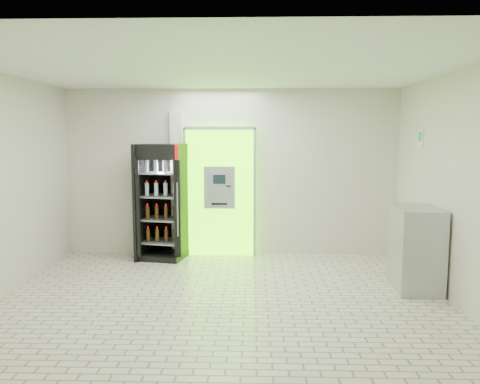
{
  "coord_description": "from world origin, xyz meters",
  "views": [
    {
      "loc": [
        0.4,
        -5.95,
        2.16
      ],
      "look_at": [
        0.2,
        1.2,
        1.3
      ],
      "focal_mm": 35.0,
      "sensor_mm": 36.0,
      "label": 1
    }
  ],
  "objects": [
    {
      "name": "pillar",
      "position": [
        -0.98,
        2.45,
        1.3
      ],
      "size": [
        0.22,
        0.11,
        2.6
      ],
      "color": "silver",
      "rests_on": "ground"
    },
    {
      "name": "ground",
      "position": [
        0.0,
        0.0,
        0.0
      ],
      "size": [
        6.0,
        6.0,
        0.0
      ],
      "primitive_type": "plane",
      "color": "beige",
      "rests_on": "ground"
    },
    {
      "name": "room_shell",
      "position": [
        0.0,
        0.0,
        1.84
      ],
      "size": [
        6.0,
        6.0,
        6.0
      ],
      "color": "beige",
      "rests_on": "ground"
    },
    {
      "name": "atm_assembly",
      "position": [
        -0.2,
        2.41,
        1.17
      ],
      "size": [
        1.3,
        0.24,
        2.33
      ],
      "color": "#5AFF00",
      "rests_on": "ground"
    },
    {
      "name": "exit_sign",
      "position": [
        2.99,
        1.4,
        2.12
      ],
      "size": [
        0.02,
        0.22,
        0.26
      ],
      "color": "white",
      "rests_on": "room_shell"
    },
    {
      "name": "beverage_cooler",
      "position": [
        -1.2,
        2.16,
        0.97
      ],
      "size": [
        0.88,
        0.83,
        2.02
      ],
      "rotation": [
        0.0,
        0.0,
        -0.2
      ],
      "color": "black",
      "rests_on": "ground"
    },
    {
      "name": "steel_cabinet",
      "position": [
        2.7,
        0.56,
        0.59
      ],
      "size": [
        0.64,
        0.91,
        1.17
      ],
      "rotation": [
        0.0,
        0.0,
        -0.06
      ],
      "color": "#9FA1A6",
      "rests_on": "ground"
    }
  ]
}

